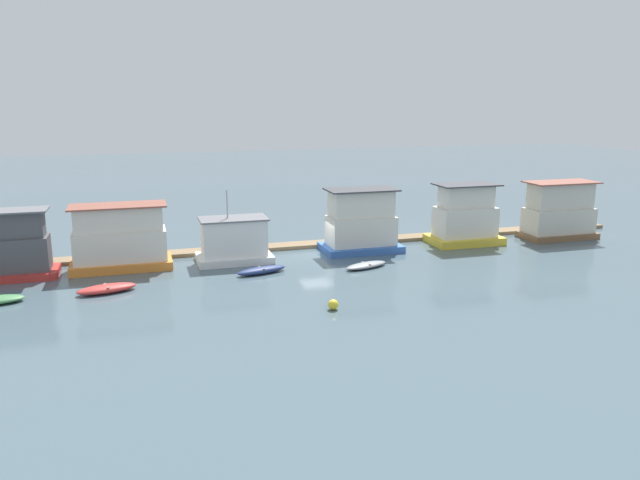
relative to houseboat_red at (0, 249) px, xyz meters
The scene contains 12 objects.
ground_plane 23.38m from the houseboat_red, ahead, with size 200.00×200.00×0.00m, color #475B66.
dock_walkway 23.59m from the houseboat_red, ahead, with size 59.60×1.81×0.30m, color #846B4C.
houseboat_red is the anchor object (origin of this frame).
houseboat_orange 8.06m from the houseboat_red, ahead, with size 7.29×3.47×4.85m.
houseboat_white 16.47m from the houseboat_red, ahead, with size 5.78×3.55×5.70m.
houseboat_blue 27.14m from the houseboat_red, ahead, with size 6.49×3.90×5.21m.
houseboat_yellow 36.80m from the houseboat_red, ahead, with size 6.19×3.81×5.25m.
houseboat_brown 46.02m from the houseboat_red, ahead, with size 6.67×3.34×5.16m.
dinghy_red 9.24m from the houseboat_red, 37.71° to the right, with size 4.01×2.21×0.55m.
dinghy_navy 18.35m from the houseboat_red, 12.56° to the right, with size 3.99×2.04×0.51m.
dinghy_grey 26.18m from the houseboat_red, 10.33° to the right, with size 3.85×2.29×0.40m.
buoy_yellow 24.27m from the houseboat_red, 32.40° to the right, with size 0.64×0.64×0.64m, color yellow.
Camera 1 is at (-13.80, -47.52, 12.61)m, focal length 35.00 mm.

